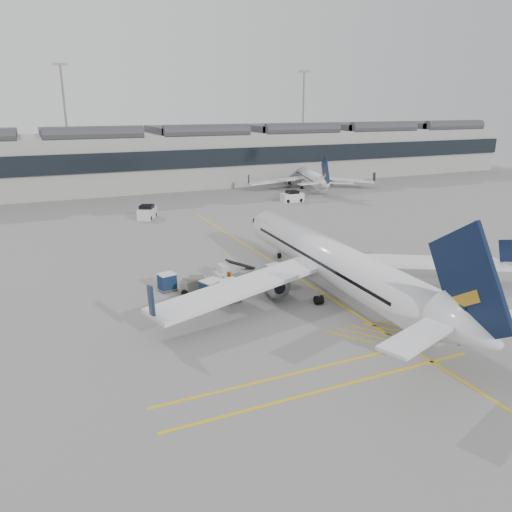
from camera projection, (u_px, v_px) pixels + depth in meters
name	position (u px, v px, depth m)	size (l,w,h in m)	color
ground	(229.00, 318.00, 41.08)	(220.00, 220.00, 0.00)	gray
terminal	(101.00, 159.00, 102.04)	(200.00, 20.45, 12.40)	#9E9E99
light_masts	(81.00, 116.00, 111.23)	(113.00, 0.60, 25.45)	slate
apron_markings	(282.00, 268.00, 53.73)	(0.25, 60.00, 0.01)	gold
airliner_main	(334.00, 262.00, 45.56)	(35.67, 39.02, 10.37)	white
airliner_far	(310.00, 177.00, 104.87)	(26.18, 29.01, 7.93)	white
belt_loader	(233.00, 272.00, 50.54)	(4.69, 1.65, 1.92)	beige
baggage_cart_a	(275.00, 272.00, 49.39)	(1.90, 1.68, 1.72)	gray
baggage_cart_b	(167.00, 281.00, 46.95)	(1.82, 1.60, 1.68)	gray
baggage_cart_c	(212.00, 290.00, 44.45)	(2.27, 2.09, 1.94)	gray
baggage_cart_d	(229.00, 290.00, 44.24)	(2.11, 1.83, 2.00)	gray
ramp_agent_a	(281.00, 273.00, 49.64)	(0.60, 0.39, 1.64)	red
ramp_agent_b	(229.00, 281.00, 46.68)	(0.96, 0.75, 1.98)	orange
pushback_tug	(196.00, 286.00, 46.52)	(3.15, 2.58, 1.53)	#525749
safety_cone_nose	(274.00, 244.00, 61.93)	(0.39, 0.39, 0.54)	#F24C0A
safety_cone_engine	(365.00, 280.00, 49.21)	(0.35, 0.35, 0.49)	#F24C0A
service_van_mid	(147.00, 212.00, 76.83)	(3.74, 4.57, 2.10)	silver
service_van_right	(292.00, 197.00, 90.10)	(3.95, 2.02, 2.02)	silver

